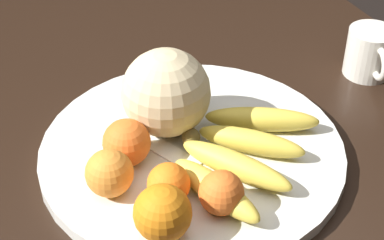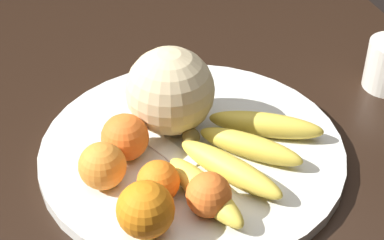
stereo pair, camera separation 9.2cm
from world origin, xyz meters
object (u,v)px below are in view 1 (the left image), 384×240
(banana_bunch, at_px, (241,152))
(produce_tag, at_px, (171,155))
(orange_front_right, at_px, (169,184))
(orange_front_left, at_px, (221,193))
(kitchen_table, at_px, (166,193))
(orange_mid_center, at_px, (109,173))
(orange_back_right, at_px, (127,143))
(orange_back_left, at_px, (163,213))
(ceramic_mug, at_px, (370,53))
(melon, at_px, (166,93))
(fruit_bowl, at_px, (192,151))

(banana_bunch, relative_size, produce_tag, 2.71)
(orange_front_right, relative_size, produce_tag, 0.61)
(orange_front_left, bearing_deg, orange_front_right, -129.38)
(kitchen_table, distance_m, orange_mid_center, 0.19)
(orange_back_right, bearing_deg, orange_back_left, -3.19)
(kitchen_table, height_order, orange_front_right, orange_front_right)
(ceramic_mug, bearing_deg, orange_front_left, -62.45)
(melon, height_order, produce_tag, melon)
(fruit_bowl, height_order, melon, melon)
(fruit_bowl, height_order, orange_back_left, orange_back_left)
(melon, bearing_deg, orange_front_left, -1.13)
(kitchen_table, distance_m, orange_front_left, 0.21)
(orange_mid_center, relative_size, produce_tag, 0.69)
(melon, bearing_deg, ceramic_mug, 92.51)
(kitchen_table, xyz_separation_m, orange_back_left, (0.17, -0.07, 0.14))
(kitchen_table, xyz_separation_m, ceramic_mug, (-0.05, 0.41, 0.13))
(orange_front_right, bearing_deg, kitchen_table, 160.18)
(fruit_bowl, bearing_deg, orange_front_left, -8.46)
(banana_bunch, xyz_separation_m, orange_back_left, (0.08, -0.15, 0.02))
(fruit_bowl, height_order, orange_front_left, orange_front_left)
(fruit_bowl, xyz_separation_m, ceramic_mug, (-0.07, 0.38, 0.03))
(orange_front_right, relative_size, orange_mid_center, 0.88)
(banana_bunch, height_order, ceramic_mug, ceramic_mug)
(banana_bunch, height_order, orange_mid_center, orange_mid_center)
(orange_mid_center, bearing_deg, ceramic_mug, 102.32)
(fruit_bowl, height_order, ceramic_mug, ceramic_mug)
(orange_back_right, bearing_deg, produce_tag, 76.51)
(orange_front_right, relative_size, ceramic_mug, 0.51)
(orange_front_right, xyz_separation_m, orange_back_left, (0.05, -0.03, 0.01))
(kitchen_table, relative_size, orange_front_left, 22.67)
(orange_front_left, height_order, orange_front_right, orange_front_left)
(fruit_bowl, bearing_deg, kitchen_table, -129.55)
(melon, height_order, orange_mid_center, melon)
(kitchen_table, bearing_deg, orange_mid_center, -58.13)
(fruit_bowl, distance_m, orange_back_left, 0.18)
(banana_bunch, xyz_separation_m, orange_front_right, (0.03, -0.12, 0.01))
(orange_front_left, distance_m, orange_back_left, 0.09)
(ceramic_mug, bearing_deg, orange_front_right, -70.30)
(kitchen_table, xyz_separation_m, orange_mid_center, (0.07, -0.11, 0.14))
(melon, distance_m, orange_mid_center, 0.16)
(kitchen_table, distance_m, orange_back_right, 0.15)
(fruit_bowl, xyz_separation_m, orange_back_left, (0.14, -0.11, 0.05))
(orange_mid_center, xyz_separation_m, produce_tag, (-0.03, 0.10, -0.03))
(ceramic_mug, bearing_deg, orange_back_right, -82.31)
(orange_front_left, xyz_separation_m, orange_mid_center, (-0.09, -0.12, 0.00))
(orange_back_left, bearing_deg, kitchen_table, 156.71)
(banana_bunch, distance_m, orange_mid_center, 0.19)
(orange_front_left, distance_m, orange_mid_center, 0.15)
(fruit_bowl, distance_m, orange_mid_center, 0.15)
(melon, xyz_separation_m, orange_back_left, (0.20, -0.09, -0.03))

